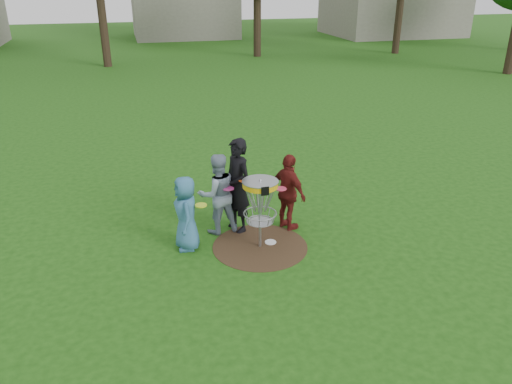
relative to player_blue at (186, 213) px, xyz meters
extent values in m
plane|color=#19470F|center=(1.32, -0.32, -0.71)|extent=(100.00, 100.00, 0.00)
cylinder|color=#47331E|center=(1.32, -0.32, -0.71)|extent=(1.80, 1.80, 0.01)
imported|color=#32678B|center=(0.00, 0.00, 0.00)|extent=(0.46, 0.70, 1.43)
imported|color=black|center=(1.08, 0.49, 0.23)|extent=(0.68, 0.81, 1.89)
imported|color=#8090A5|center=(0.68, 0.50, 0.10)|extent=(0.88, 0.74, 1.63)
imported|color=maroon|center=(2.06, 0.28, 0.07)|extent=(0.72, 0.99, 1.57)
cylinder|color=white|center=(1.55, -0.22, -0.70)|extent=(0.22, 0.22, 0.02)
cylinder|color=#9EA0A5|center=(1.32, -0.32, -0.02)|extent=(0.05, 0.05, 1.38)
cylinder|color=#DAA10B|center=(1.32, -0.32, 0.57)|extent=(0.64, 0.64, 0.10)
cylinder|color=#9EA0A5|center=(1.32, -0.32, 0.62)|extent=(0.66, 0.66, 0.01)
cube|color=black|center=(1.32, -0.64, 0.57)|extent=(0.14, 0.02, 0.16)
torus|color=#9EA0A5|center=(1.32, -0.32, -0.01)|extent=(0.62, 0.62, 0.02)
torus|color=#9EA0A5|center=(1.32, -0.32, -0.17)|extent=(0.50, 0.50, 0.02)
cylinder|color=#9EA0A5|center=(1.32, -0.32, -0.18)|extent=(0.44, 0.44, 0.01)
cylinder|color=#C1E018|center=(0.27, -0.07, 0.16)|extent=(0.22, 0.22, 0.02)
cylinder|color=#F34C14|center=(1.16, 0.22, 0.45)|extent=(0.22, 0.22, 0.02)
cylinder|color=#E73C9E|center=(0.85, 0.28, 0.29)|extent=(0.22, 0.22, 0.02)
cylinder|color=#F13F65|center=(1.84, 0.10, 0.25)|extent=(0.22, 0.22, 0.02)
cylinder|color=#38281C|center=(-1.68, 21.18, 1.60)|extent=(0.46, 0.46, 4.62)
cylinder|color=#38281C|center=(7.32, 22.68, 1.18)|extent=(0.46, 0.46, 3.78)
cylinder|color=#38281C|center=(16.32, 21.68, 1.39)|extent=(0.46, 0.46, 4.20)
cube|color=gray|center=(4.32, 34.68, 1.79)|extent=(8.00, 7.00, 5.00)
camera|label=1|loc=(-0.83, -8.25, 4.01)|focal=35.00mm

